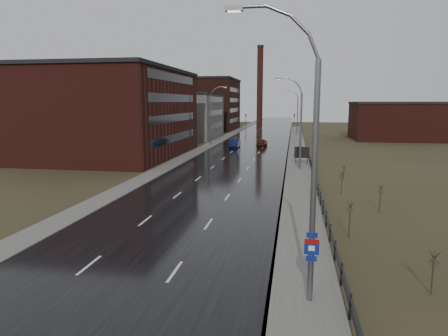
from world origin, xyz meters
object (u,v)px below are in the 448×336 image
at_px(streetlight_main, 306,161).
at_px(car_near, 235,144).
at_px(billboard, 302,153).
at_px(car_far, 262,143).

bearing_deg(streetlight_main, car_near, 101.17).
bearing_deg(streetlight_main, billboard, 89.04).
height_order(car_near, car_far, car_near).
bearing_deg(car_far, billboard, 109.28).
bearing_deg(car_far, car_near, 32.55).
distance_m(streetlight_main, billboard, 37.87).
distance_m(billboard, car_near, 22.72).
xyz_separation_m(billboard, car_near, (-11.88, 19.35, -0.94)).
height_order(streetlight_main, car_far, streetlight_main).
xyz_separation_m(streetlight_main, billboard, (0.63, 37.61, -4.35)).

